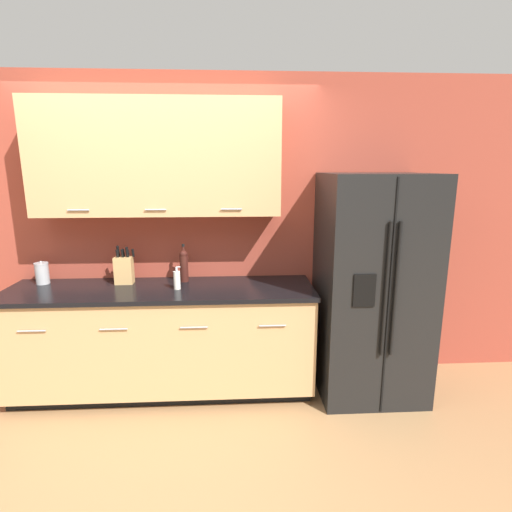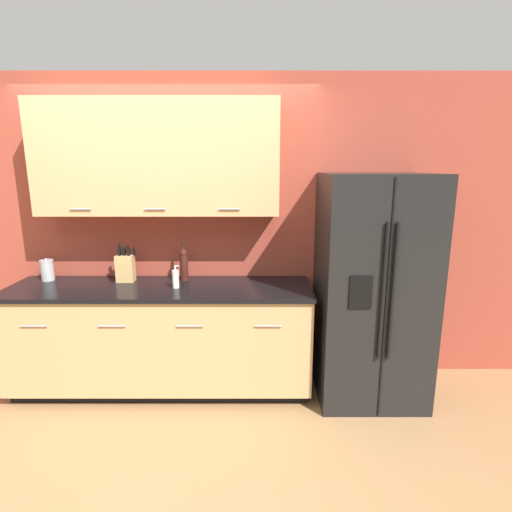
% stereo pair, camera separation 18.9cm
% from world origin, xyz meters
% --- Properties ---
extents(ground_plane, '(14.00, 14.00, 0.00)m').
position_xyz_m(ground_plane, '(0.00, 0.00, 0.00)').
color(ground_plane, '#997047').
extents(wall_back, '(10.00, 0.39, 2.60)m').
position_xyz_m(wall_back, '(-0.01, 1.02, 1.48)').
color(wall_back, '#993D2D').
rests_on(wall_back, ground_plane).
extents(counter_unit, '(2.45, 0.64, 0.91)m').
position_xyz_m(counter_unit, '(-0.04, 0.74, 0.46)').
color(counter_unit, black).
rests_on(counter_unit, ground_plane).
extents(refrigerator, '(0.83, 0.76, 1.81)m').
position_xyz_m(refrigerator, '(1.66, 0.68, 0.90)').
color(refrigerator, black).
rests_on(refrigerator, ground_plane).
extents(knife_block, '(0.16, 0.10, 0.32)m').
position_xyz_m(knife_block, '(-0.36, 0.87, 1.03)').
color(knife_block, tan).
rests_on(knife_block, counter_unit).
extents(wine_bottle, '(0.07, 0.07, 0.32)m').
position_xyz_m(wine_bottle, '(0.13, 0.90, 1.05)').
color(wine_bottle, '#3D1914').
rests_on(wine_bottle, counter_unit).
extents(soap_dispenser, '(0.06, 0.05, 0.18)m').
position_xyz_m(soap_dispenser, '(0.10, 0.69, 0.98)').
color(soap_dispenser, silver).
rests_on(soap_dispenser, counter_unit).
extents(steel_canister, '(0.11, 0.11, 0.19)m').
position_xyz_m(steel_canister, '(-1.03, 0.90, 1.00)').
color(steel_canister, '#A3A3A5').
rests_on(steel_canister, counter_unit).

